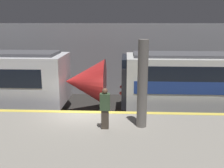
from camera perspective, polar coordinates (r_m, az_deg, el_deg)
name	(u,v)px	position (r m, az deg, el deg)	size (l,w,h in m)	color
ground_plane	(85,133)	(12.63, -5.86, -10.48)	(120.00, 120.00, 0.00)	#282623
platform	(74,149)	(10.05, -8.24, -13.79)	(40.00, 5.29, 1.09)	gray
station_rear_barrier	(99,60)	(18.37, -2.93, 5.30)	(50.00, 0.15, 4.97)	#939399
support_pillar_near	(142,84)	(10.03, 6.64, -0.10)	(0.39, 0.39, 3.40)	slate
person_waiting	(105,108)	(9.99, -1.54, -5.16)	(0.38, 0.24, 1.61)	#473D33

